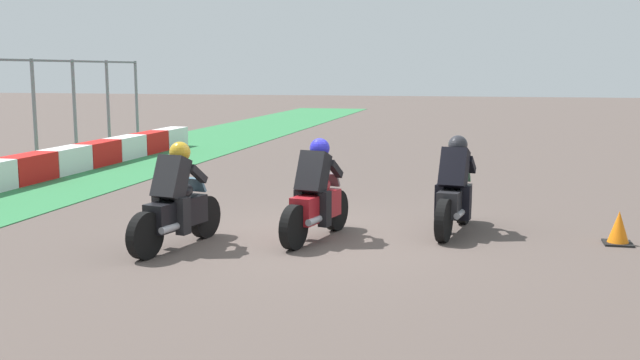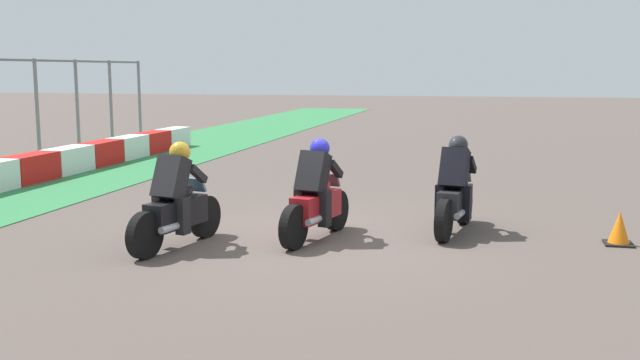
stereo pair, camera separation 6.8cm
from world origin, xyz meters
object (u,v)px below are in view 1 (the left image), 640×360
rider_lane_a (455,193)px  rider_lane_c (176,205)px  traffic_cone (619,229)px  rider_lane_b (316,198)px

rider_lane_a → rider_lane_c: size_ratio=1.01×
rider_lane_c → traffic_cone: size_ratio=4.10×
rider_lane_a → rider_lane_b: (-0.95, 1.99, 0.00)m
rider_lane_c → traffic_cone: bearing=-62.7°
rider_lane_a → rider_lane_b: bearing=125.5°
rider_lane_b → rider_lane_c: bearing=131.0°
rider_lane_b → rider_lane_c: 2.05m
traffic_cone → rider_lane_c: bearing=104.8°
traffic_cone → rider_lane_b: bearing=98.9°
rider_lane_a → traffic_cone: 2.41m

